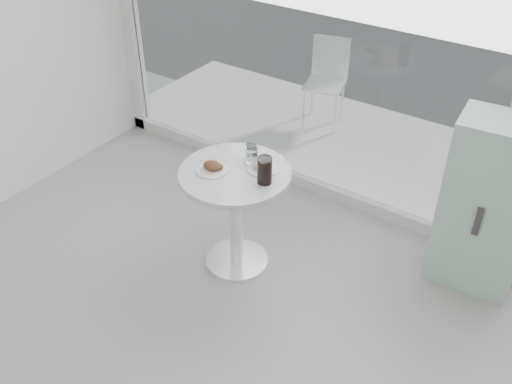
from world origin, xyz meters
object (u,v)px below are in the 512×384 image
Objects in this scene: water_tumbler_a at (251,154)px; plate_donut at (263,167)px; mint_cabinet at (487,206)px; water_tumbler_b at (252,157)px; main_table at (235,199)px; patio_chair at (327,76)px; plate_fritter at (213,168)px; cola_glass at (265,171)px.

plate_donut is at bearing -21.62° from water_tumbler_a.
water_tumbler_b is (-1.36, -0.65, 0.22)m from mint_cabinet.
main_table is 1.60m from mint_cabinet.
patio_chair reaches higher than main_table.
plate_fritter is (-1.51, -0.86, 0.20)m from mint_cabinet.
cola_glass reaches higher than water_tumbler_a.
mint_cabinet is at bearing -50.00° from patio_chair.
main_table is 0.32m from water_tumbler_a.
mint_cabinet reaches higher than plate_fritter.
mint_cabinet is at bearing 29.52° from main_table.
main_table is 0.38m from cola_glass.
cola_glass is at bearing -36.04° from water_tumbler_b.
plate_fritter is at bearing -148.13° from main_table.
mint_cabinet reaches higher than cola_glass.
mint_cabinet is 1.53m from water_tumbler_a.
cola_glass is at bearing 13.22° from plate_fritter.
patio_chair is at bearing 108.01° from cola_glass.
cola_glass is (-1.17, -0.78, 0.26)m from mint_cabinet.
patio_chair reaches higher than plate_fritter.
water_tumbler_b reaches higher than patio_chair.
water_tumbler_a is (0.48, -1.96, 0.30)m from patio_chair.
mint_cabinet is (1.39, 0.79, 0.05)m from main_table.
plate_fritter is at bearing -166.78° from cola_glass.
water_tumbler_a reaches higher than plate_donut.
water_tumbler_a reaches higher than main_table.
mint_cabinet reaches higher than water_tumbler_b.
patio_chair is 4.02× the size of plate_fritter.
patio_chair is 2.07m from water_tumbler_b.
plate_donut reaches higher than main_table.
mint_cabinet is 6.74× the size of cola_glass.
mint_cabinet is 1.43m from cola_glass.
water_tumbler_a is at bearing 61.87° from plate_fritter.
main_table is 0.31m from water_tumbler_b.
water_tumbler_a is 1.06× the size of water_tumbler_b.
mint_cabinet reaches higher than plate_donut.
main_table is 6.82× the size of water_tumbler_b.
cola_glass reaches higher than patio_chair.
water_tumbler_a is (-1.38, -0.62, 0.22)m from mint_cabinet.
patio_chair is at bearing 106.63° from plate_donut.
water_tumbler_b is (0.04, 0.14, 0.27)m from main_table.
mint_cabinet is 10.05× the size of water_tumbler_a.
patio_chair is (-0.47, 2.12, -0.03)m from main_table.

